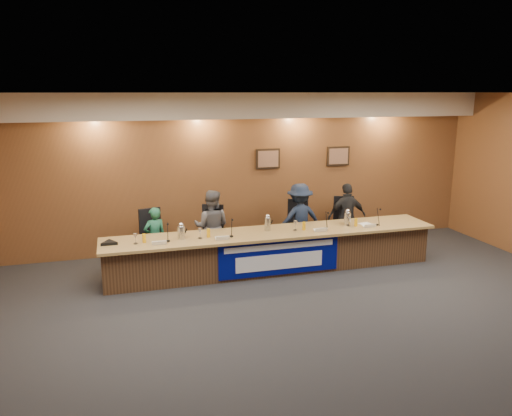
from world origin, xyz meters
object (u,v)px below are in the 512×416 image
Objects in this scene: panelist_d at (347,217)px; carafe_left at (181,233)px; panelist_a at (155,238)px; office_chair_c at (297,230)px; dais_body at (272,252)px; banner at (280,257)px; panelist_c at (299,219)px; speakerphone at (109,243)px; carafe_mid at (268,224)px; office_chair_d at (344,226)px; carafe_right at (347,219)px; panelist_b at (212,227)px; office_chair_b at (211,237)px; office_chair_a at (155,241)px.

panelist_d reaches higher than carafe_left.
panelist_a is 0.92m from carafe_left.
panelist_a is 2.86m from office_chair_c.
carafe_left reaches higher than dais_body.
carafe_left is (-1.66, 0.36, 0.48)m from banner.
panelist_d is (1.04, 0.00, -0.02)m from panelist_c.
panelist_c is 1.03× the size of panelist_d.
speakerphone is (-1.19, 0.02, -0.09)m from carafe_left.
panelist_c is at bearing 37.80° from carafe_mid.
carafe_right reaches higher than office_chair_d.
dais_body is 4.27× the size of panelist_d.
panelist_b is at bearing 48.89° from carafe_left.
carafe_right is at bearing 0.49° from dais_body.
carafe_left reaches higher than office_chair_d.
office_chair_b is at bearing 140.08° from dais_body.
carafe_mid reaches higher than speakerphone.
panelist_c reaches higher than office_chair_c.
panelist_a is 3.62× the size of speakerphone.
carafe_left is (-2.47, -0.78, 0.14)m from panelist_c.
office_chair_d is at bearing 20.61° from office_chair_c.
dais_body is at bearing -113.71° from office_chair_c.
speakerphone is at bearing 43.53° from panelist_b.
carafe_mid reaches higher than office_chair_c.
office_chair_a is 2.03× the size of carafe_right.
carafe_right is (1.50, 0.01, 0.52)m from dais_body.
panelist_b reaches higher than speakerphone.
panelist_a is 1.12m from speakerphone.
carafe_right is (1.50, 0.43, 0.49)m from banner.
speakerphone reaches higher than office_chair_a.
carafe_left is at bearing -81.58° from office_chair_a.
panelist_c is at bearing 17.56° from carafe_left.
panelist_b is 1.05m from carafe_left.
carafe_left is 0.91× the size of carafe_mid.
speakerphone is at bearing -179.32° from carafe_right.
panelist_a is 3.90m from panelist_d.
office_chair_d is (3.90, 0.10, -0.10)m from panelist_a.
speakerphone is (-3.66, -0.76, 0.05)m from panelist_c.
office_chair_c is 1.50× the size of speakerphone.
dais_body is 2.89m from speakerphone.
carafe_left is (-2.47, -0.88, 0.38)m from office_chair_c.
panelist_a is 2.41× the size of office_chair_c.
panelist_a is 0.80× the size of panelist_c.
panelist_d reaches higher than office_chair_a.
dais_body is 1.59m from carafe_right.
banner is 1.63m from carafe_right.
panelist_d is 4.39× the size of speakerphone.
office_chair_a is at bearing 113.81° from carafe_left.
speakerphone is at bearing -146.16° from office_chair_c.
panelist_d is (1.84, 0.72, 0.35)m from dais_body.
speakerphone is at bearing 11.95° from panelist_d.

